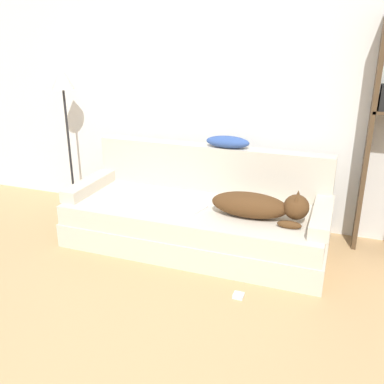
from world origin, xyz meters
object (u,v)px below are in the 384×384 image
Objects in this scene: couch at (196,225)px; dog at (260,206)px; power_adapter at (238,296)px; laptop at (186,207)px; throw_pillow at (228,142)px; floor_lamp at (64,98)px.

dog is (0.58, -0.10, 0.31)m from couch.
power_adapter is at bearing -49.71° from couch.
dog is 2.20× the size of laptop.
throw_pillow is (-0.41, 0.49, 0.37)m from dog.
floor_lamp reaches higher than couch.
dog is 0.74m from throw_pillow.
laptop is 4.74× the size of power_adapter.
laptop is at bearing -179.54° from dog.
laptop is (-0.63, -0.01, -0.10)m from dog.
laptop reaches higher than power_adapter.
power_adapter is at bearing -26.54° from floor_lamp.
couch is at bearing 130.29° from power_adapter.
throw_pillow reaches higher than dog.
floor_lamp is at bearing -179.79° from throw_pillow.
couch is 6.37× the size of laptop.
power_adapter is (-0.01, -0.57, -0.48)m from dog.
dog is 1.96× the size of throw_pillow.
laptop reaches higher than couch.
laptop is at bearing -117.90° from couch.
throw_pillow reaches higher than power_adapter.
laptop is at bearing -113.87° from throw_pillow.
floor_lamp is at bearing 166.04° from couch.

